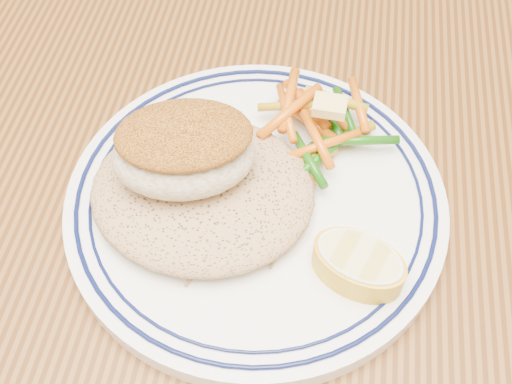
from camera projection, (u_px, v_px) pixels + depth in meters
The scene contains 7 objects.
dining_table at pixel (221, 329), 0.49m from camera, with size 1.50×0.90×0.75m.
plate at pixel (256, 201), 0.44m from camera, with size 0.26×0.26×0.02m.
rice_pilaf at pixel (202, 188), 0.42m from camera, with size 0.15×0.13×0.03m, color #A47D52.
fish_fillet at pixel (184, 150), 0.40m from camera, with size 0.10×0.08×0.05m.
vegetable_pile at pixel (317, 127), 0.45m from camera, with size 0.11×0.10×0.03m.
butter_pat at pixel (330, 106), 0.43m from camera, with size 0.02×0.02×0.01m, color #F1D175.
lemon_wedge at pixel (358, 264), 0.39m from camera, with size 0.07×0.07×0.02m.
Camera 1 is at (0.06, -0.20, 1.11)m, focal length 45.00 mm.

